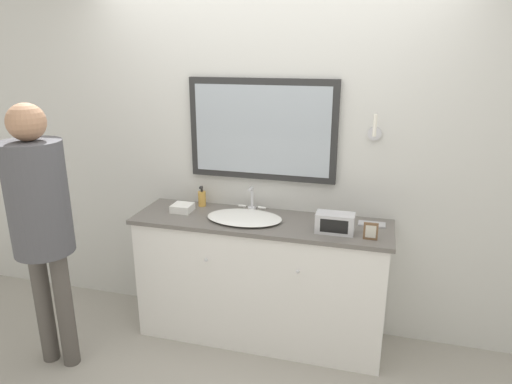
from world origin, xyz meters
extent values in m
plane|color=#9E998E|center=(0.00, 0.00, 0.00)|extent=(14.00, 14.00, 0.00)
cube|color=silver|center=(0.00, 0.54, 1.27)|extent=(8.00, 0.06, 2.55)
cube|color=#282828|center=(-0.05, 0.49, 1.50)|extent=(1.06, 0.04, 0.71)
cube|color=#9EA8B2|center=(-0.05, 0.47, 1.50)|extent=(0.97, 0.01, 0.62)
cylinder|color=silver|center=(0.71, 0.50, 1.51)|extent=(0.09, 0.01, 0.09)
cylinder|color=silver|center=(0.71, 0.45, 1.51)|extent=(0.02, 0.10, 0.02)
cylinder|color=white|center=(0.71, 0.40, 1.58)|extent=(0.02, 0.02, 0.14)
cube|color=white|center=(0.00, 0.26, 0.44)|extent=(1.73, 0.47, 0.89)
cube|color=#66605B|center=(0.00, 0.26, 0.90)|extent=(1.78, 0.50, 0.03)
sphere|color=silver|center=(-0.31, 0.01, 0.69)|extent=(0.02, 0.02, 0.02)
sphere|color=silver|center=(0.31, 0.01, 0.69)|extent=(0.02, 0.02, 0.02)
ellipsoid|color=white|center=(-0.11, 0.23, 0.93)|extent=(0.52, 0.34, 0.03)
cylinder|color=silver|center=(-0.11, 0.42, 0.93)|extent=(0.06, 0.06, 0.03)
cylinder|color=silver|center=(-0.11, 0.42, 1.02)|extent=(0.02, 0.02, 0.15)
cylinder|color=silver|center=(-0.11, 0.39, 1.09)|extent=(0.02, 0.07, 0.02)
cylinder|color=white|center=(-0.18, 0.42, 0.95)|extent=(0.05, 0.02, 0.02)
cylinder|color=white|center=(-0.03, 0.42, 0.95)|extent=(0.05, 0.02, 0.02)
cylinder|color=gold|center=(-0.50, 0.43, 0.97)|extent=(0.06, 0.06, 0.11)
cylinder|color=black|center=(-0.50, 0.43, 1.05)|extent=(0.02, 0.02, 0.04)
cube|color=black|center=(-0.50, 0.42, 1.06)|extent=(0.02, 0.03, 0.01)
cube|color=#BCBCC1|center=(0.51, 0.17, 0.98)|extent=(0.24, 0.12, 0.13)
cube|color=black|center=(0.51, 0.11, 0.98)|extent=(0.18, 0.01, 0.09)
cube|color=brown|center=(0.74, 0.11, 0.97)|extent=(0.09, 0.01, 0.11)
cube|color=beige|center=(0.74, 0.11, 0.97)|extent=(0.06, 0.00, 0.08)
cube|color=white|center=(-0.59, 0.28, 0.94)|extent=(0.14, 0.14, 0.05)
cube|color=#ADADB2|center=(0.74, 0.37, 0.92)|extent=(0.18, 0.09, 0.01)
cylinder|color=#514C47|center=(-1.32, -0.39, 0.41)|extent=(0.11, 0.11, 0.82)
cylinder|color=#514C47|center=(-1.16, -0.39, 0.41)|extent=(0.11, 0.11, 0.82)
cylinder|color=#4C4C51|center=(-1.24, -0.39, 1.17)|extent=(0.36, 0.36, 0.71)
sphere|color=#A87A5B|center=(-1.24, -0.39, 1.64)|extent=(0.22, 0.22, 0.22)
camera|label=1|loc=(0.75, -2.57, 2.04)|focal=32.00mm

